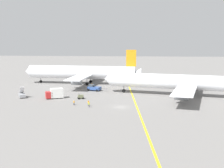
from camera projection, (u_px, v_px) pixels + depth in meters
ground_plane at (120, 107)px, 89.59m from camera, size 600.00×600.00×0.00m
taxiway_stripe at (134, 101)px, 99.07m from camera, size 11.90×119.50×0.01m
airliner_at_gate_left at (82, 72)px, 136.82m from camera, size 54.82×46.83×15.71m
airliner_being_pushed at (182, 82)px, 107.07m from camera, size 57.97×50.10×15.26m
pushback_tug at (94, 88)px, 118.76m from camera, size 8.26×4.42×2.82m
gse_stair_truck_yellow at (22, 95)px, 104.39m from camera, size 3.89×4.91×4.06m
gse_catering_truck_tall at (55, 93)px, 102.50m from camera, size 6.30×4.70×3.50m
gse_gpu_cart_small at (81, 97)px, 101.99m from camera, size 2.55×2.28×1.90m
ground_crew_ramp_agent_by_cones at (88, 103)px, 91.06m from camera, size 0.49×0.36×1.70m
ground_crew_wing_walker_right at (74, 103)px, 92.02m from camera, size 0.36×0.36×1.55m
ground_crew_marshaller_foreground at (89, 105)px, 89.09m from camera, size 0.36×0.36×1.60m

